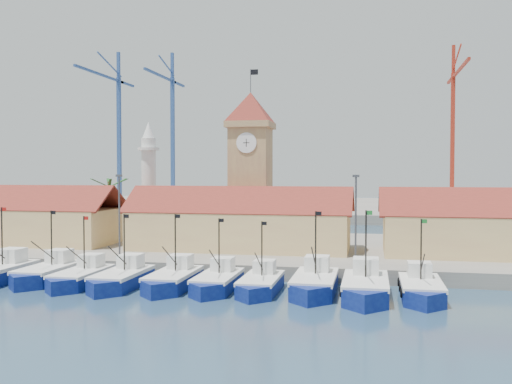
# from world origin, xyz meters

# --- Properties ---
(ground) EXTENTS (400.00, 400.00, 0.00)m
(ground) POSITION_xyz_m (0.00, 0.00, 0.00)
(ground) COLOR #1B3749
(ground) RESTS_ON ground
(quay) EXTENTS (140.00, 32.00, 1.50)m
(quay) POSITION_xyz_m (0.00, 24.00, 0.75)
(quay) COLOR gray
(quay) RESTS_ON ground
(terminal) EXTENTS (240.00, 80.00, 2.00)m
(terminal) POSITION_xyz_m (0.00, 110.00, 1.00)
(terminal) COLOR gray
(terminal) RESTS_ON ground
(boat_2) EXTENTS (3.56, 9.76, 7.38)m
(boat_2) POSITION_xyz_m (-15.63, 3.30, 0.76)
(boat_2) COLOR navy
(boat_2) RESTS_ON ground
(boat_3) EXTENTS (3.35, 9.18, 6.95)m
(boat_3) POSITION_xyz_m (-11.48, 2.20, 0.72)
(boat_3) COLOR navy
(boat_3) RESTS_ON ground
(boat_4) EXTENTS (3.48, 9.54, 7.22)m
(boat_4) POSITION_xyz_m (-7.31, 2.08, 0.75)
(boat_4) COLOR navy
(boat_4) RESTS_ON ground
(boat_5) EXTENTS (3.50, 9.59, 7.26)m
(boat_5) POSITION_xyz_m (-2.43, 2.63, 0.75)
(boat_5) COLOR navy
(boat_5) RESTS_ON ground
(boat_6) EXTENTS (3.34, 9.14, 6.91)m
(boat_6) POSITION_xyz_m (1.80, 2.70, 0.71)
(boat_6) COLOR navy
(boat_6) RESTS_ON ground
(boat_7) EXTENTS (3.24, 8.87, 6.71)m
(boat_7) POSITION_xyz_m (5.87, 2.52, 0.69)
(boat_7) COLOR navy
(boat_7) RESTS_ON ground
(boat_8) EXTENTS (3.72, 10.18, 7.71)m
(boat_8) POSITION_xyz_m (10.67, 3.08, 0.80)
(boat_8) COLOR navy
(boat_8) RESTS_ON ground
(boat_9) EXTENTS (3.82, 10.47, 7.93)m
(boat_9) POSITION_xyz_m (15.12, 2.09, 0.82)
(boat_9) COLOR navy
(boat_9) RESTS_ON ground
(boat_10) EXTENTS (3.45, 9.45, 7.15)m
(boat_10) POSITION_xyz_m (19.80, 2.84, 0.74)
(boat_10) COLOR navy
(boat_10) RESTS_ON ground
(hall_left) EXTENTS (31.20, 10.13, 7.61)m
(hall_left) POSITION_xyz_m (-32.00, 20.00, 3.99)
(hall_left) COLOR #E1C47B
(hall_left) RESTS_ON quay
(hall_center) EXTENTS (27.04, 10.13, 7.61)m
(hall_center) POSITION_xyz_m (0.00, 20.00, 3.99)
(hall_center) COLOR #E1C47B
(hall_center) RESTS_ON quay
(clock_tower) EXTENTS (5.80, 5.80, 22.70)m
(clock_tower) POSITION_xyz_m (0.00, 26.00, 11.96)
(clock_tower) COLOR tan
(clock_tower) RESTS_ON quay
(minaret) EXTENTS (3.00, 3.00, 16.30)m
(minaret) POSITION_xyz_m (-15.00, 28.00, 9.73)
(minaret) COLOR silver
(minaret) RESTS_ON quay
(palm_tree) EXTENTS (5.60, 5.03, 8.39)m
(palm_tree) POSITION_xyz_m (-20.00, 26.00, 6.25)
(palm_tree) COLOR brown
(palm_tree) RESTS_ON quay
(lamp_posts) EXTENTS (80.70, 0.25, 9.03)m
(lamp_posts) POSITION_xyz_m (0.50, 12.00, 6.48)
(lamp_posts) COLOR #3F3F44
(lamp_posts) RESTS_ON quay
(crane_blue_far) EXTENTS (1.00, 34.14, 42.16)m
(crane_blue_far) POSITION_xyz_m (-53.90, 100.38, 25.52)
(crane_blue_far) COLOR #2C4B88
(crane_blue_far) RESTS_ON terminal
(crane_blue_near) EXTENTS (1.00, 30.30, 42.63)m
(crane_blue_near) POSITION_xyz_m (-40.27, 106.93, 25.46)
(crane_blue_near) COLOR #2C4B88
(crane_blue_near) RESTS_ON terminal
(crane_red_right) EXTENTS (1.00, 34.30, 40.81)m
(crane_red_right) POSITION_xyz_m (35.62, 103.32, 24.78)
(crane_red_right) COLOR #A52919
(crane_red_right) RESTS_ON terminal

